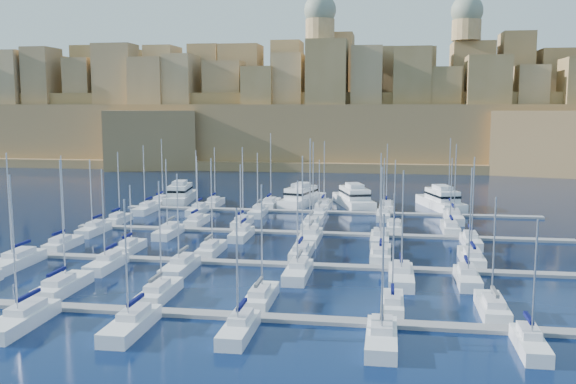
% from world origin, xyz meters
% --- Properties ---
extents(ground, '(600.00, 600.00, 0.00)m').
position_xyz_m(ground, '(0.00, 0.00, 0.00)').
color(ground, '#041332').
rests_on(ground, ground).
extents(pontoon_near, '(84.00, 2.00, 0.40)m').
position_xyz_m(pontoon_near, '(0.00, -34.00, 0.20)').
color(pontoon_near, slate).
rests_on(pontoon_near, ground).
extents(pontoon_mid_near, '(84.00, 2.00, 0.40)m').
position_xyz_m(pontoon_mid_near, '(0.00, -12.00, 0.20)').
color(pontoon_mid_near, slate).
rests_on(pontoon_mid_near, ground).
extents(pontoon_mid_far, '(84.00, 2.00, 0.40)m').
position_xyz_m(pontoon_mid_far, '(0.00, 10.00, 0.20)').
color(pontoon_mid_far, slate).
rests_on(pontoon_mid_far, ground).
extents(pontoon_far, '(84.00, 2.00, 0.40)m').
position_xyz_m(pontoon_far, '(0.00, 32.00, 0.20)').
color(pontoon_far, slate).
rests_on(pontoon_far, ground).
extents(sailboat_1, '(2.91, 9.69, 15.72)m').
position_xyz_m(sailboat_1, '(-24.83, -28.28, 0.76)').
color(sailboat_1, white).
rests_on(sailboat_1, ground).
extents(sailboat_2, '(2.62, 8.73, 13.54)m').
position_xyz_m(sailboat_2, '(-12.91, -28.75, 0.74)').
color(sailboat_2, white).
rests_on(sailboat_2, ground).
extents(sailboat_3, '(2.58, 8.60, 13.38)m').
position_xyz_m(sailboat_3, '(-1.27, -28.81, 0.73)').
color(sailboat_3, white).
rests_on(sailboat_3, ground).
extents(sailboat_4, '(2.35, 7.83, 12.79)m').
position_xyz_m(sailboat_4, '(12.94, -29.19, 0.72)').
color(sailboat_4, white).
rests_on(sailboat_4, ground).
extents(sailboat_5, '(2.65, 8.84, 12.56)m').
position_xyz_m(sailboat_5, '(23.22, -28.69, 0.73)').
color(sailboat_5, white).
rests_on(sailboat_5, ground).
extents(sailboat_7, '(3.04, 10.14, 15.40)m').
position_xyz_m(sailboat_7, '(-22.94, -39.95, 0.76)').
color(sailboat_7, white).
rests_on(sailboat_7, ground).
extents(sailboat_8, '(2.83, 9.43, 13.26)m').
position_xyz_m(sailboat_8, '(-11.81, -39.60, 0.74)').
color(sailboat_8, white).
rests_on(sailboat_8, ground).
extents(sailboat_9, '(2.53, 8.42, 12.61)m').
position_xyz_m(sailboat_9, '(-1.31, -39.10, 0.73)').
color(sailboat_9, white).
rests_on(sailboat_9, ground).
extents(sailboat_10, '(2.76, 9.20, 12.49)m').
position_xyz_m(sailboat_10, '(11.95, -39.48, 0.73)').
color(sailboat_10, white).
rests_on(sailboat_10, ground).
extents(sailboat_11, '(2.31, 7.71, 12.23)m').
position_xyz_m(sailboat_11, '(24.93, -38.75, 0.72)').
color(sailboat_11, white).
rests_on(sailboat_11, ground).
extents(sailboat_12, '(2.55, 8.52, 14.43)m').
position_xyz_m(sailboat_12, '(-36.31, -6.85, 0.74)').
color(sailboat_12, white).
rests_on(sailboat_12, ground).
extents(sailboat_13, '(2.26, 7.52, 10.26)m').
position_xyz_m(sailboat_13, '(-25.34, -7.34, 0.70)').
color(sailboat_13, white).
rests_on(sailboat_13, ground).
extents(sailboat_14, '(2.58, 8.61, 14.31)m').
position_xyz_m(sailboat_14, '(-13.10, -6.80, 0.74)').
color(sailboat_14, white).
rests_on(sailboat_14, ground).
extents(sailboat_15, '(2.70, 9.00, 14.80)m').
position_xyz_m(sailboat_15, '(0.21, -6.61, 0.75)').
color(sailboat_15, white).
rests_on(sailboat_15, ground).
extents(sailboat_16, '(2.83, 9.42, 13.41)m').
position_xyz_m(sailboat_16, '(11.40, -6.41, 0.74)').
color(sailboat_16, white).
rests_on(sailboat_16, ground).
extents(sailboat_17, '(2.86, 9.54, 14.92)m').
position_xyz_m(sailboat_17, '(23.82, -6.35, 0.75)').
color(sailboat_17, white).
rests_on(sailboat_17, ground).
extents(sailboat_18, '(3.26, 10.87, 15.75)m').
position_xyz_m(sailboat_18, '(-37.03, -18.30, 0.77)').
color(sailboat_18, white).
rests_on(sailboat_18, ground).
extents(sailboat_19, '(2.69, 8.95, 13.71)m').
position_xyz_m(sailboat_19, '(-24.44, -17.36, 0.74)').
color(sailboat_19, white).
rests_on(sailboat_19, ground).
extents(sailboat_20, '(2.83, 9.44, 13.29)m').
position_xyz_m(sailboat_20, '(-14.20, -17.60, 0.74)').
color(sailboat_20, white).
rests_on(sailboat_20, ground).
extents(sailboat_21, '(2.82, 9.41, 12.67)m').
position_xyz_m(sailboat_21, '(1.24, -17.59, 0.74)').
color(sailboat_21, white).
rests_on(sailboat_21, ground).
extents(sailboat_22, '(3.02, 10.05, 14.20)m').
position_xyz_m(sailboat_22, '(14.05, -17.90, 0.75)').
color(sailboat_22, white).
rests_on(sailboat_22, ground).
extents(sailboat_23, '(2.62, 8.74, 14.56)m').
position_xyz_m(sailboat_23, '(22.03, -17.26, 0.75)').
color(sailboat_23, white).
rests_on(sailboat_23, ground).
extents(sailboat_24, '(2.31, 7.71, 13.41)m').
position_xyz_m(sailboat_24, '(-36.85, 14.76, 0.73)').
color(sailboat_24, white).
rests_on(sailboat_24, ground).
extents(sailboat_25, '(2.55, 8.51, 12.82)m').
position_xyz_m(sailboat_25, '(-21.99, 15.14, 0.73)').
color(sailboat_25, white).
rests_on(sailboat_25, ground).
extents(sailboat_26, '(2.52, 8.39, 14.55)m').
position_xyz_m(sailboat_26, '(-13.51, 15.09, 0.75)').
color(sailboat_26, white).
rests_on(sailboat_26, ground).
extents(sailboat_27, '(2.95, 9.84, 15.52)m').
position_xyz_m(sailboat_27, '(-0.91, 15.80, 0.76)').
color(sailboat_27, white).
rests_on(sailboat_27, ground).
extents(sailboat_28, '(2.53, 8.42, 12.60)m').
position_xyz_m(sailboat_28, '(13.43, 15.10, 0.73)').
color(sailboat_28, white).
rests_on(sailboat_28, ground).
extents(sailboat_29, '(2.75, 9.15, 13.02)m').
position_xyz_m(sailboat_29, '(22.94, 15.46, 0.74)').
color(sailboat_29, white).
rests_on(sailboat_29, ground).
extents(sailboat_30, '(2.65, 8.82, 12.96)m').
position_xyz_m(sailboat_30, '(-36.88, 4.70, 0.73)').
color(sailboat_30, white).
rests_on(sailboat_30, ground).
extents(sailboat_31, '(2.69, 8.98, 13.18)m').
position_xyz_m(sailboat_31, '(-23.64, 4.62, 0.74)').
color(sailboat_31, white).
rests_on(sailboat_31, ground).
extents(sailboat_32, '(2.60, 8.67, 12.49)m').
position_xyz_m(sailboat_32, '(-11.24, 4.78, 0.73)').
color(sailboat_32, white).
rests_on(sailboat_32, ground).
extents(sailboat_33, '(3.08, 10.26, 16.79)m').
position_xyz_m(sailboat_33, '(0.15, 3.99, 0.78)').
color(sailboat_33, white).
rests_on(sailboat_33, ground).
extents(sailboat_34, '(2.84, 9.47, 14.59)m').
position_xyz_m(sailboat_34, '(11.12, 4.38, 0.75)').
color(sailboat_34, white).
rests_on(sailboat_34, ground).
extents(sailboat_35, '(2.59, 8.62, 12.47)m').
position_xyz_m(sailboat_35, '(25.11, 4.80, 0.73)').
color(sailboat_35, white).
rests_on(sailboat_35, ground).
extents(sailboat_36, '(2.73, 9.11, 14.67)m').
position_xyz_m(sailboat_36, '(-36.73, 37.44, 0.75)').
color(sailboat_36, white).
rests_on(sailboat_36, ground).
extents(sailboat_37, '(2.57, 8.56, 12.97)m').
position_xyz_m(sailboat_37, '(-24.78, 37.17, 0.73)').
color(sailboat_37, white).
rests_on(sailboat_37, ground).
extents(sailboat_38, '(2.92, 9.74, 16.07)m').
position_xyz_m(sailboat_38, '(-12.60, 37.75, 0.77)').
color(sailboat_38, white).
rests_on(sailboat_38, ground).
extents(sailboat_39, '(2.84, 9.46, 14.50)m').
position_xyz_m(sailboat_39, '(-1.12, 37.61, 0.75)').
color(sailboat_39, white).
rests_on(sailboat_39, ground).
extents(sailboat_40, '(2.85, 9.50, 14.07)m').
position_xyz_m(sailboat_40, '(11.95, 37.63, 0.75)').
color(sailboat_40, white).
rests_on(sailboat_40, ground).
extents(sailboat_41, '(3.00, 10.01, 15.33)m').
position_xyz_m(sailboat_41, '(24.62, 37.88, 0.76)').
color(sailboat_41, white).
rests_on(sailboat_41, ground).
extents(sailboat_42, '(2.75, 9.16, 13.96)m').
position_xyz_m(sailboat_42, '(-36.14, 26.54, 0.74)').
color(sailboat_42, white).
rests_on(sailboat_42, ground).
extents(sailboat_43, '(2.57, 8.55, 13.10)m').
position_xyz_m(sailboat_43, '(-25.39, 26.83, 0.73)').
color(sailboat_43, white).
rests_on(sailboat_43, ground).
extents(sailboat_44, '(2.61, 8.69, 12.73)m').
position_xyz_m(sailboat_44, '(-12.99, 26.77, 0.73)').
color(sailboat_44, white).
rests_on(sailboat_44, ground).
extents(sailboat_45, '(2.50, 8.33, 11.58)m').
position_xyz_m(sailboat_45, '(-0.86, 26.94, 0.72)').
color(sailboat_45, white).
rests_on(sailboat_45, ground).
extents(sailboat_46, '(2.56, 8.54, 12.06)m').
position_xyz_m(sailboat_46, '(11.49, 26.84, 0.72)').
color(sailboat_46, white).
rests_on(sailboat_46, ground).
extents(sailboat_47, '(3.02, 10.07, 14.86)m').
position_xyz_m(sailboat_47, '(24.51, 26.09, 0.76)').
color(sailboat_47, white).
rests_on(sailboat_47, ground).
extents(motor_yacht_a, '(6.63, 16.37, 5.25)m').
position_xyz_m(motor_yacht_a, '(-33.76, 41.15, 1.73)').
color(motor_yacht_a, white).
rests_on(motor_yacht_a, ground).
extents(motor_yacht_b, '(8.91, 17.02, 5.25)m').
position_xyz_m(motor_yacht_b, '(-6.26, 41.34, 1.73)').
color(motor_yacht_b, white).
rests_on(motor_yacht_b, ground).
extents(motor_yacht_c, '(10.41, 18.46, 5.25)m').
position_xyz_m(motor_yacht_c, '(4.98, 42.01, 1.73)').
color(motor_yacht_c, white).
rests_on(motor_yacht_c, ground).
extents(motor_yacht_d, '(9.81, 17.51, 5.25)m').
position_xyz_m(motor_yacht_d, '(23.39, 41.57, 1.73)').
color(motor_yacht_d, white).
rests_on(motor_yacht_d, ground).
extents(fortified_city, '(460.00, 108.95, 59.52)m').
position_xyz_m(fortified_city, '(-0.19, 155.26, 14.74)').
color(fortified_city, brown).
rests_on(fortified_city, ground).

